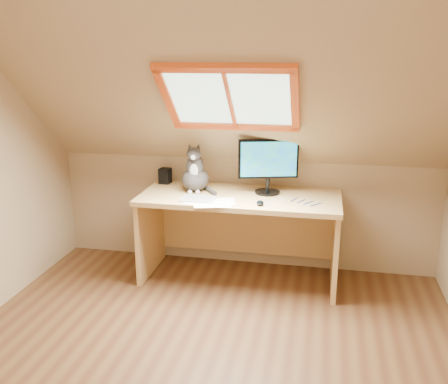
# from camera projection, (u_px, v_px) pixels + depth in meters

# --- Properties ---
(ground) EXTENTS (3.50, 3.50, 0.00)m
(ground) POSITION_uv_depth(u_px,v_px,m) (198.00, 372.00, 3.17)
(ground) COLOR brown
(ground) RESTS_ON ground
(room_shell) EXTENTS (3.52, 3.52, 2.41)m
(room_shell) POSITION_uv_depth(u_px,v_px,m) (190.00, 154.00, 2.68)
(room_shell) COLOR tan
(room_shell) RESTS_ON ground
(desk) EXTENTS (1.70, 0.74, 0.78)m
(desk) POSITION_uv_depth(u_px,v_px,m) (241.00, 218.00, 4.38)
(desk) COLOR tan
(desk) RESTS_ON ground
(monitor) EXTENTS (0.50, 0.22, 0.47)m
(monitor) POSITION_uv_depth(u_px,v_px,m) (268.00, 163.00, 4.22)
(monitor) COLOR black
(monitor) RESTS_ON desk
(cat) EXTENTS (0.27, 0.31, 0.43)m
(cat) POSITION_uv_depth(u_px,v_px,m) (195.00, 174.00, 4.34)
(cat) COLOR #3C3735
(cat) RESTS_ON desk
(desk_speaker) EXTENTS (0.11, 0.11, 0.14)m
(desk_speaker) POSITION_uv_depth(u_px,v_px,m) (165.00, 176.00, 4.61)
(desk_speaker) COLOR black
(desk_speaker) RESTS_ON desk
(graphics_tablet) EXTENTS (0.29, 0.21, 0.01)m
(graphics_tablet) POSITION_uv_depth(u_px,v_px,m) (198.00, 199.00, 4.12)
(graphics_tablet) COLOR #B2B2B7
(graphics_tablet) RESTS_ON desk
(mouse) EXTENTS (0.07, 0.11, 0.03)m
(mouse) POSITION_uv_depth(u_px,v_px,m) (260.00, 203.00, 3.98)
(mouse) COLOR black
(mouse) RESTS_ON desk
(papers) EXTENTS (0.35, 0.30, 0.01)m
(papers) POSITION_uv_depth(u_px,v_px,m) (211.00, 202.00, 4.04)
(papers) COLOR white
(papers) RESTS_ON desk
(cables) EXTENTS (0.51, 0.26, 0.01)m
(cables) POSITION_uv_depth(u_px,v_px,m) (293.00, 202.00, 4.05)
(cables) COLOR silver
(cables) RESTS_ON desk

